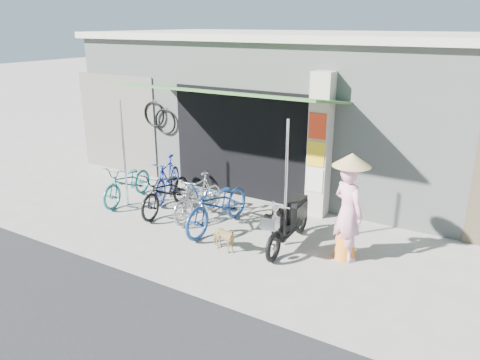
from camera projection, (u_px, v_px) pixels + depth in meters
The scene contains 13 objects.
ground at pixel (221, 249), 8.48m from camera, with size 80.00×80.00×0.00m, color #9D988D.
bicycle_shop at pixel (328, 107), 12.02m from camera, with size 12.30×5.30×3.66m.
shop_pillar at pixel (320, 146), 9.57m from camera, with size 0.42×0.44×3.00m.
awning at pixel (226, 95), 9.43m from camera, with size 4.60×1.88×2.72m.
neighbour_left at pixel (118, 124), 12.60m from camera, with size 2.60×0.06×2.60m, color #6B665B.
bike_teal at pixel (128, 182), 10.61m from camera, with size 0.60×1.71×0.90m, color #19736E.
bike_blue at pixel (168, 178), 10.76m from camera, with size 0.46×1.63×0.98m, color #203396.
bike_black at pixel (166, 191), 10.02m from camera, with size 0.62×1.78×0.94m, color black.
bike_silver at pixel (198, 196), 9.68m from camera, with size 0.45×1.59×0.96m, color #B1B2B6.
bike_navy at pixel (218, 204), 9.17m from camera, with size 0.68×1.95×1.02m, color navy.
street_dog at pixel (223, 238), 8.33m from camera, with size 0.27×0.60×0.51m, color tan.
moped at pixel (289, 222), 8.48m from camera, with size 0.52×1.83×1.04m.
nun at pixel (348, 208), 7.88m from camera, with size 0.75×0.66×1.89m.
Camera 1 is at (4.22, -6.36, 3.92)m, focal length 35.00 mm.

